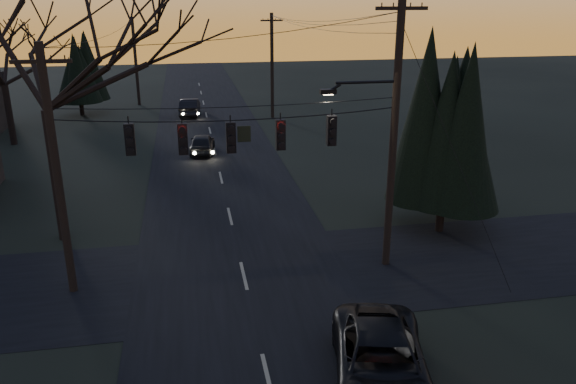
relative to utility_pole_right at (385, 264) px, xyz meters
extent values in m
cube|color=black|center=(-5.50, 10.00, 0.01)|extent=(8.00, 120.00, 0.02)
cube|color=black|center=(-5.50, 0.00, 0.01)|extent=(60.00, 7.00, 0.02)
cylinder|color=black|center=(-5.75, 0.00, 6.10)|extent=(11.50, 0.04, 0.04)
cylinder|color=black|center=(-12.65, 4.78, 2.77)|extent=(0.44, 0.44, 5.53)
cylinder|color=black|center=(3.42, 2.64, 0.80)|extent=(0.36, 0.36, 1.60)
cone|color=black|center=(3.42, 2.64, 4.51)|extent=(4.08, 4.08, 6.62)
cylinder|color=black|center=(-19.14, 22.30, 2.06)|extent=(0.44, 0.44, 4.13)
cylinder|color=black|center=(-16.08, 32.07, 0.80)|extent=(0.36, 0.36, 1.60)
cone|color=black|center=(-16.08, 32.07, 3.89)|extent=(3.39, 3.39, 5.39)
imported|color=black|center=(-2.63, -6.88, 0.73)|extent=(3.58, 5.70, 1.47)
imported|color=black|center=(-6.30, 17.60, 0.64)|extent=(1.91, 3.88, 1.27)
imported|color=black|center=(-6.86, 30.18, 0.72)|extent=(1.93, 4.48, 1.43)
camera|label=1|loc=(-7.26, -18.52, 9.80)|focal=35.00mm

